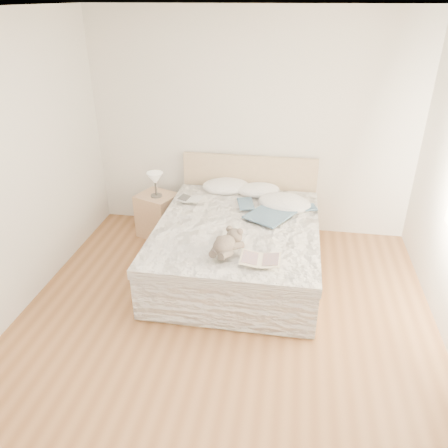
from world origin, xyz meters
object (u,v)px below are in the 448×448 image
(bed, at_px, (238,244))
(childrens_book, at_px, (260,260))
(table_lamp, at_px, (155,180))
(teddy_bear, at_px, (224,252))
(nightstand, at_px, (158,215))
(photo_book, at_px, (190,199))

(bed, distance_m, childrens_book, 0.92)
(table_lamp, relative_size, teddy_bear, 0.85)
(nightstand, xyz_separation_m, childrens_book, (1.43, -1.41, 0.35))
(nightstand, relative_size, teddy_bear, 1.54)
(bed, relative_size, table_lamp, 6.93)
(nightstand, bearing_deg, bed, -28.28)
(photo_book, relative_size, childrens_book, 0.77)
(bed, relative_size, childrens_book, 5.59)
(table_lamp, xyz_separation_m, photo_book, (0.47, -0.16, -0.15))
(nightstand, distance_m, teddy_bear, 1.77)
(bed, xyz_separation_m, table_lamp, (-1.11, 0.57, 0.48))
(bed, bearing_deg, table_lamp, 152.96)
(photo_book, bearing_deg, table_lamp, 171.48)
(childrens_book, xyz_separation_m, teddy_bear, (-0.34, 0.06, 0.02))
(table_lamp, height_order, teddy_bear, table_lamp)
(childrens_book, bearing_deg, photo_book, 128.24)
(bed, height_order, photo_book, bed)
(photo_book, bearing_deg, teddy_bear, -51.73)
(photo_book, relative_size, teddy_bear, 0.81)
(nightstand, bearing_deg, table_lamp, -70.53)
(teddy_bear, bearing_deg, bed, 104.32)
(photo_book, bearing_deg, bed, -21.55)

